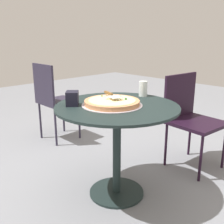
{
  "coord_description": "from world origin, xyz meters",
  "views": [
    {
      "loc": [
        1.34,
        1.31,
        1.22
      ],
      "look_at": [
        0.02,
        -0.03,
        0.67
      ],
      "focal_mm": 42.98,
      "sensor_mm": 36.0,
      "label": 1
    }
  ],
  "objects_px": {
    "pizza_server": "(112,95)",
    "drinking_cup": "(143,89)",
    "patio_table": "(117,127)",
    "pizza_on_tray": "(112,103)",
    "napkin_dispenser": "(72,98)",
    "patio_chair_far": "(190,114)",
    "patio_chair_near": "(53,96)"
  },
  "relations": [
    {
      "from": "pizza_on_tray",
      "to": "drinking_cup",
      "type": "height_order",
      "value": "drinking_cup"
    },
    {
      "from": "pizza_server",
      "to": "patio_chair_far",
      "type": "relative_size",
      "value": 0.25
    },
    {
      "from": "pizza_on_tray",
      "to": "pizza_server",
      "type": "bearing_deg",
      "value": -131.38
    },
    {
      "from": "drinking_cup",
      "to": "pizza_on_tray",
      "type": "bearing_deg",
      "value": 4.35
    },
    {
      "from": "pizza_on_tray",
      "to": "patio_chair_far",
      "type": "relative_size",
      "value": 0.51
    },
    {
      "from": "pizza_on_tray",
      "to": "patio_chair_near",
      "type": "xyz_separation_m",
      "value": [
        -0.3,
        -1.28,
        -0.21
      ]
    },
    {
      "from": "patio_table",
      "to": "patio_chair_far",
      "type": "bearing_deg",
      "value": 172.09
    },
    {
      "from": "pizza_server",
      "to": "patio_chair_far",
      "type": "xyz_separation_m",
      "value": [
        -0.83,
        0.19,
        -0.28
      ]
    },
    {
      "from": "pizza_server",
      "to": "patio_chair_near",
      "type": "height_order",
      "value": "patio_chair_near"
    },
    {
      "from": "patio_chair_near",
      "to": "patio_chair_far",
      "type": "height_order",
      "value": "patio_chair_near"
    },
    {
      "from": "pizza_server",
      "to": "patio_table",
      "type": "bearing_deg",
      "value": 75.84
    },
    {
      "from": "pizza_server",
      "to": "drinking_cup",
      "type": "distance_m",
      "value": 0.35
    },
    {
      "from": "patio_table",
      "to": "napkin_dispenser",
      "type": "bearing_deg",
      "value": -44.57
    },
    {
      "from": "patio_table",
      "to": "patio_chair_far",
      "type": "distance_m",
      "value": 0.86
    },
    {
      "from": "patio_chair_far",
      "to": "pizza_on_tray",
      "type": "bearing_deg",
      "value": -9.63
    },
    {
      "from": "patio_chair_near",
      "to": "patio_chair_far",
      "type": "distance_m",
      "value": 1.53
    },
    {
      "from": "patio_table",
      "to": "pizza_server",
      "type": "distance_m",
      "value": 0.24
    },
    {
      "from": "patio_table",
      "to": "pizza_on_tray",
      "type": "height_order",
      "value": "pizza_on_tray"
    },
    {
      "from": "patio_table",
      "to": "pizza_on_tray",
      "type": "relative_size",
      "value": 2.05
    },
    {
      "from": "drinking_cup",
      "to": "napkin_dispenser",
      "type": "height_order",
      "value": "drinking_cup"
    },
    {
      "from": "pizza_server",
      "to": "patio_chair_near",
      "type": "distance_m",
      "value": 1.28
    },
    {
      "from": "pizza_on_tray",
      "to": "napkin_dispenser",
      "type": "relative_size",
      "value": 4.24
    },
    {
      "from": "drinking_cup",
      "to": "patio_chair_near",
      "type": "xyz_separation_m",
      "value": [
        0.09,
        -1.25,
        -0.26
      ]
    },
    {
      "from": "patio_chair_near",
      "to": "pizza_server",
      "type": "bearing_deg",
      "value": 78.05
    },
    {
      "from": "pizza_on_tray",
      "to": "patio_chair_near",
      "type": "bearing_deg",
      "value": -103.27
    },
    {
      "from": "patio_table",
      "to": "napkin_dispenser",
      "type": "distance_m",
      "value": 0.39
    },
    {
      "from": "pizza_server",
      "to": "patio_chair_far",
      "type": "height_order",
      "value": "patio_chair_far"
    },
    {
      "from": "pizza_on_tray",
      "to": "pizza_server",
      "type": "xyz_separation_m",
      "value": [
        -0.04,
        -0.05,
        0.04
      ]
    },
    {
      "from": "pizza_server",
      "to": "patio_chair_near",
      "type": "xyz_separation_m",
      "value": [
        -0.26,
        -1.23,
        -0.25
      ]
    },
    {
      "from": "drinking_cup",
      "to": "napkin_dispenser",
      "type": "distance_m",
      "value": 0.62
    },
    {
      "from": "napkin_dispenser",
      "to": "patio_chair_far",
      "type": "bearing_deg",
      "value": -65.87
    },
    {
      "from": "pizza_on_tray",
      "to": "patio_chair_near",
      "type": "distance_m",
      "value": 1.33
    }
  ]
}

